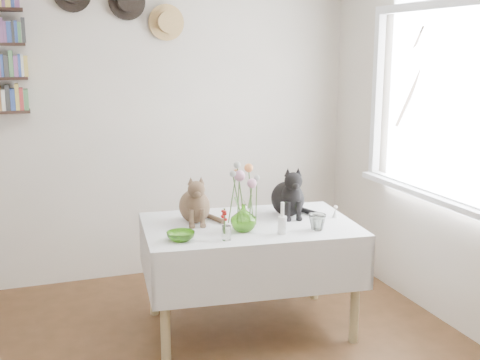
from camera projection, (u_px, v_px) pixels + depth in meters
name	position (u px, v px, depth m)	size (l,w,h in m)	color
room	(181.00, 186.00, 2.67)	(4.08, 4.58, 2.58)	brown
window	(438.00, 118.00, 4.02)	(0.12, 1.52, 1.32)	white
dining_table	(249.00, 250.00, 3.96)	(1.45, 1.02, 0.73)	white
tabby_cat	(194.00, 197.00, 3.93)	(0.22, 0.28, 0.33)	brown
black_cat	(288.00, 190.00, 4.09)	(0.24, 0.30, 0.36)	black
flower_vase	(243.00, 218.00, 3.74)	(0.16, 0.16, 0.17)	#82D140
green_bowl	(181.00, 236.00, 3.57)	(0.17, 0.17, 0.05)	#82D140
drinking_glass	(317.00, 222.00, 3.77)	(0.11, 0.11, 0.10)	white
candlestick	(282.00, 223.00, 3.69)	(0.06, 0.06, 0.20)	white
berry_jar	(226.00, 224.00, 3.56)	(0.06, 0.06, 0.22)	white
porcelain_figurine	(335.00, 212.00, 4.06)	(0.04, 0.04, 0.09)	white
flower_bouquet	(243.00, 178.00, 3.70)	(0.17, 0.13, 0.39)	#4C7233
wall_hats	(123.00, 6.00, 4.53)	(0.98, 0.09, 0.48)	black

